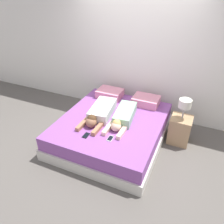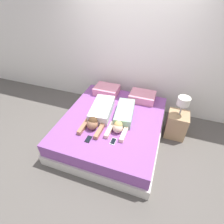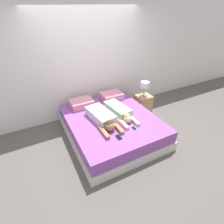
{
  "view_description": "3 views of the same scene",
  "coord_description": "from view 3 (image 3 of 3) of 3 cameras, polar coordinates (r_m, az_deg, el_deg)",
  "views": [
    {
      "loc": [
        1.34,
        -3.0,
        2.65
      ],
      "look_at": [
        0.0,
        0.0,
        0.61
      ],
      "focal_mm": 35.0,
      "sensor_mm": 36.0,
      "label": 1
    },
    {
      "loc": [
        0.81,
        -2.3,
        2.56
      ],
      "look_at": [
        0.0,
        0.0,
        0.61
      ],
      "focal_mm": 28.0,
      "sensor_mm": 36.0,
      "label": 2
    },
    {
      "loc": [
        -1.42,
        -2.71,
        2.53
      ],
      "look_at": [
        0.0,
        0.0,
        0.61
      ],
      "focal_mm": 28.0,
      "sensor_mm": 36.0,
      "label": 3
    }
  ],
  "objects": [
    {
      "name": "wall_back",
      "position": [
        4.33,
        -7.55,
        15.32
      ],
      "size": [
        12.0,
        0.06,
        2.6
      ],
      "color": "white",
      "rests_on": "ground_plane"
    },
    {
      "name": "person_right",
      "position": [
        3.75,
        2.57,
        0.11
      ],
      "size": [
        0.38,
        0.99,
        0.2
      ],
      "color": "#8CBF99",
      "rests_on": "bed"
    },
    {
      "name": "person_left",
      "position": [
        3.55,
        -3.05,
        -1.9
      ],
      "size": [
        0.44,
        1.04,
        0.22
      ],
      "color": "silver",
      "rests_on": "bed"
    },
    {
      "name": "bed",
      "position": [
        3.84,
        0.0,
        -4.84
      ],
      "size": [
        1.83,
        2.07,
        0.46
      ],
      "color": "beige",
      "rests_on": "ground_plane"
    },
    {
      "name": "nightstand",
      "position": [
        4.66,
        10.08,
        3.06
      ],
      "size": [
        0.37,
        0.37,
        0.88
      ],
      "color": "tan",
      "rests_on": "ground_plane"
    },
    {
      "name": "cell_phone_right",
      "position": [
        3.42,
        7.2,
        -5.36
      ],
      "size": [
        0.08,
        0.14,
        0.01
      ],
      "color": "silver",
      "rests_on": "bed"
    },
    {
      "name": "pillow_head_right",
      "position": [
        4.42,
        -0.1,
        5.26
      ],
      "size": [
        0.51,
        0.39,
        0.16
      ],
      "color": "pink",
      "rests_on": "bed"
    },
    {
      "name": "pillow_head_left",
      "position": [
        4.15,
        -9.91,
        2.87
      ],
      "size": [
        0.51,
        0.39,
        0.16
      ],
      "color": "pink",
      "rests_on": "bed"
    },
    {
      "name": "ground_plane",
      "position": [
        3.98,
        0.0,
        -7.44
      ],
      "size": [
        12.0,
        12.0,
        0.0
      ],
      "primitive_type": "plane",
      "color": "#5B5651"
    },
    {
      "name": "cell_phone_left",
      "position": [
        3.2,
        2.19,
        -8.24
      ],
      "size": [
        0.08,
        0.14,
        0.01
      ],
      "color": "black",
      "rests_on": "bed"
    }
  ]
}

